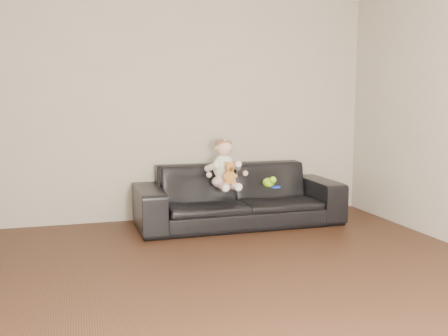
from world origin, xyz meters
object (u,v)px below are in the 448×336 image
object	(u,v)px
teddy_bear	(230,174)
sofa	(239,195)
toy_blue_disc	(275,187)
toy_green	(269,183)
toy_rattle	(267,183)
baby	(224,167)

from	to	relation	value
teddy_bear	sofa	bearing A→B (deg)	42.78
sofa	toy_blue_disc	world-z (taller)	sofa
toy_green	toy_rattle	distance (m)	0.05
sofa	toy_blue_disc	xyz separation A→B (m)	(0.35, -0.22, 0.11)
toy_blue_disc	baby	bearing A→B (deg)	170.48
baby	toy_blue_disc	xyz separation A→B (m)	(0.55, -0.09, -0.23)
toy_blue_disc	teddy_bear	bearing A→B (deg)	-172.58
toy_green	teddy_bear	bearing A→B (deg)	-169.32
teddy_bear	toy_blue_disc	world-z (taller)	teddy_bear
sofa	toy_rattle	distance (m)	0.35
baby	teddy_bear	xyz separation A→B (m)	(0.01, -0.16, -0.05)
baby	teddy_bear	bearing A→B (deg)	-91.95
sofa	baby	world-z (taller)	baby
toy_green	toy_rattle	xyz separation A→B (m)	(0.00, 0.05, -0.02)
sofa	baby	size ratio (longest dim) A/B	4.21
toy_rattle	baby	bearing A→B (deg)	177.22
toy_green	toy_rattle	size ratio (longest dim) A/B	2.09
sofa	toy_green	distance (m)	0.38
baby	toy_green	distance (m)	0.52
toy_green	baby	bearing A→B (deg)	171.12
sofa	toy_green	xyz separation A→B (m)	(0.28, -0.20, 0.16)
sofa	teddy_bear	distance (m)	0.45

